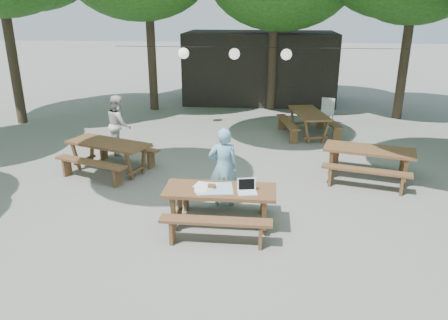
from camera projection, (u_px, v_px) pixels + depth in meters
name	position (u px, v px, depth m)	size (l,w,h in m)	color
ground	(219.00, 209.00, 8.70)	(80.00, 80.00, 0.00)	#62625E
pavilion	(260.00, 67.00, 18.01)	(6.00, 3.00, 2.80)	black
main_picnic_table	(220.00, 207.00, 7.91)	(2.00, 1.58, 0.75)	#4F2D1B
picnic_table_nw	(109.00, 157.00, 10.53)	(2.33, 2.14, 0.75)	#4F2D1B
picnic_table_ne	(368.00, 163.00, 10.08)	(2.23, 2.00, 0.75)	#4F2D1B
picnic_table_far_e	(308.00, 123.00, 13.44)	(1.94, 2.19, 0.75)	#4F2D1B
woman	(223.00, 167.00, 8.66)	(0.59, 0.39, 1.61)	#70ADCD
second_person	(119.00, 124.00, 11.76)	(0.78, 0.61, 1.60)	silver
plastic_chair	(326.00, 118.00, 14.64)	(0.58, 0.58, 0.90)	silver
laptop	(247.00, 189.00, 7.64)	(0.38, 0.32, 0.24)	white
tabletop_clutter	(213.00, 188.00, 7.80)	(0.77, 0.64, 0.08)	#3A94C6
paper_lanterns	(235.00, 54.00, 13.52)	(9.00, 0.34, 0.38)	black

